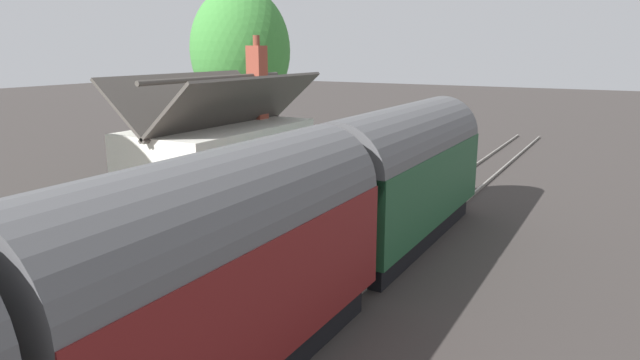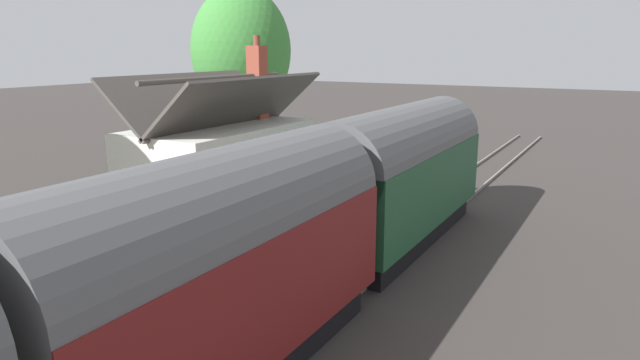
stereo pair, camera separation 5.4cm
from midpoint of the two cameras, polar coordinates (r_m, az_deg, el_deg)
name	(u,v)px [view 2 (the right image)]	position (r m, az deg, el deg)	size (l,w,h in m)	color
ground_plane	(357,245)	(17.77, 3.88, -6.67)	(160.00, 160.00, 0.00)	#383330
platform	(258,215)	(19.49, -6.30, -3.54)	(32.00, 5.64, 0.89)	gray
platform_edge_coping	(324,213)	(18.00, 0.53, -3.37)	(32.00, 0.36, 0.02)	beige
rail_near	(406,252)	(17.15, 8.81, -7.29)	(52.00, 0.08, 0.14)	gray
rail_far	(362,244)	(17.67, 4.41, -6.55)	(52.00, 0.08, 0.14)	gray
train	(228,260)	(10.59, -9.25, -8.09)	(26.09, 2.73, 4.32)	black
station_building	(222,160)	(19.21, -9.89, 2.03)	(6.89, 3.80, 5.62)	silver
bench_near_building	(57,272)	(13.37, -25.09, -8.53)	(1.41, 0.47, 0.88)	brown
bench_by_lamp	(341,161)	(23.98, 2.18, 1.97)	(1.42, 0.49, 0.88)	brown
bench_platform_end	(373,152)	(26.08, 5.45, 2.84)	(1.42, 0.50, 0.88)	brown
bench_mid_platform	(390,145)	(28.24, 7.15, 3.59)	(1.41, 0.47, 0.88)	brown
planter_corner_building	(54,230)	(16.68, -25.35, -4.65)	(0.45, 0.45, 0.72)	teal
planter_edge_near	(365,148)	(28.23, 4.67, 3.23)	(1.02, 0.32, 0.58)	teal
station_sign_board	(156,228)	(13.21, -16.25, -4.75)	(0.96, 0.06, 1.57)	black
tree_mid_background	(241,51)	(27.73, -7.96, 12.92)	(4.93, 4.66, 8.95)	#4C3828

